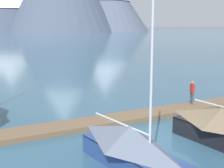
% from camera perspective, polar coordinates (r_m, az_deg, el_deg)
% --- Properties ---
extents(ground_plane, '(700.00, 700.00, 0.00)m').
position_cam_1_polar(ground_plane, '(17.14, 8.54, -10.09)').
color(ground_plane, '#335B75').
extents(mountain_east_summit, '(62.52, 62.52, 36.77)m').
position_cam_1_polar(mountain_east_summit, '(227.11, -18.25, 13.91)').
color(mountain_east_summit, '#424C60').
rests_on(mountain_east_summit, ground).
extents(dock, '(21.48, 2.92, 0.30)m').
position_cam_1_polar(dock, '(20.36, 2.37, -6.11)').
color(dock, brown).
rests_on(dock, ground).
extents(sailboat_second_berth, '(3.06, 7.75, 8.72)m').
position_cam_1_polar(sailboat_second_berth, '(13.37, 5.22, -12.25)').
color(sailboat_second_berth, navy).
rests_on(sailboat_second_berth, ground).
extents(person_on_dock, '(0.32, 0.57, 1.69)m').
position_cam_1_polar(person_on_dock, '(23.64, 14.17, -1.23)').
color(person_on_dock, '#384256').
rests_on(person_on_dock, dock).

